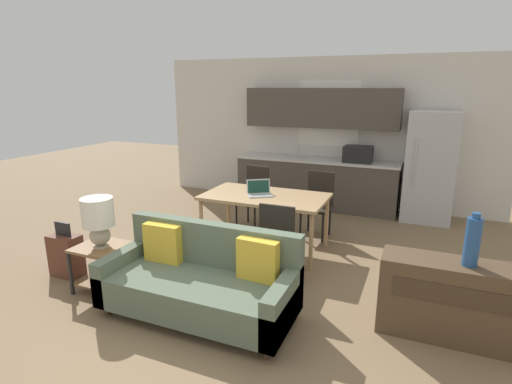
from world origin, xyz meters
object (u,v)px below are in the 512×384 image
object	(u,v)px
refrigerator	(430,167)
side_table	(102,260)
vase	(472,241)
dining_chair_far_right	(318,201)
dining_table	(265,199)
suitcase	(66,255)
credenza	(451,300)
table_lamp	(98,218)
laptop	(259,191)
dining_chair_near_right	(280,240)
couch	(202,281)
dining_chair_far_left	(254,194)

from	to	relation	value
refrigerator	side_table	world-z (taller)	refrigerator
vase	dining_chair_far_right	bearing A→B (deg)	131.77
dining_table	suitcase	world-z (taller)	dining_table
vase	credenza	bearing A→B (deg)	170.74
refrigerator	credenza	size ratio (longest dim) A/B	1.50
refrigerator	credenza	world-z (taller)	refrigerator
table_lamp	dining_chair_far_right	size ratio (longest dim) A/B	0.56
refrigerator	laptop	size ratio (longest dim) A/B	4.43
vase	dining_chair_near_right	distance (m)	1.91
table_lamp	refrigerator	bearing A→B (deg)	51.18
dining_table	side_table	bearing A→B (deg)	-124.53
vase	dining_chair_near_right	bearing A→B (deg)	168.15
credenza	dining_chair_far_right	size ratio (longest dim) A/B	1.26
couch	dining_chair_far_right	world-z (taller)	dining_chair_far_right
refrigerator	suitcase	world-z (taller)	refrigerator
side_table	laptop	xyz separation A→B (m)	(1.14, 1.75, 0.47)
dining_table	vase	xyz separation A→B (m)	(2.35, -1.25, 0.23)
suitcase	laptop	bearing A→B (deg)	42.94
couch	dining_table	bearing A→B (deg)	91.20
dining_table	dining_chair_far_left	bearing A→B (deg)	122.24
suitcase	dining_chair_far_left	bearing A→B (deg)	61.66
refrigerator	side_table	size ratio (longest dim) A/B	3.51
suitcase	refrigerator	bearing A→B (deg)	44.99
side_table	credenza	distance (m)	3.51
credenza	side_table	bearing A→B (deg)	-171.29
credenza	dining_chair_near_right	world-z (taller)	dining_chair_near_right
dining_chair_far_left	vase	bearing A→B (deg)	-27.28
dining_chair_far_right	refrigerator	bearing A→B (deg)	47.99
dining_chair_far_left	dining_chair_far_right	distance (m)	1.05
refrigerator	table_lamp	xyz separation A→B (m)	(-3.21, -3.98, -0.06)
vase	suitcase	xyz separation A→B (m)	(-4.21, -0.42, -0.68)
table_lamp	suitcase	distance (m)	0.89
refrigerator	table_lamp	size ratio (longest dim) A/B	3.34
side_table	dining_chair_near_right	size ratio (longest dim) A/B	0.54
refrigerator	dining_chair_far_left	distance (m)	2.92
refrigerator	couch	distance (m)	4.46
dining_chair_near_right	vase	bearing A→B (deg)	167.50
table_lamp	dining_chair_near_right	xyz separation A→B (m)	(1.71, 0.91, -0.31)
dining_table	couch	xyz separation A→B (m)	(0.04, -1.75, -0.37)
credenza	dining_chair_far_right	world-z (taller)	dining_chair_far_right
dining_table	credenza	size ratio (longest dim) A/B	1.36
dining_chair_near_right	laptop	world-z (taller)	laptop
refrigerator	suitcase	distance (m)	5.52
dining_chair_far_right	suitcase	bearing A→B (deg)	-129.71
dining_table	dining_chair_far_left	world-z (taller)	dining_chair_far_left
side_table	table_lamp	world-z (taller)	table_lamp
table_lamp	dining_table	bearing A→B (deg)	56.35
side_table	laptop	bearing A→B (deg)	56.97
dining_chair_far_left	laptop	distance (m)	0.98
dining_chair_far_left	laptop	bearing A→B (deg)	-53.71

